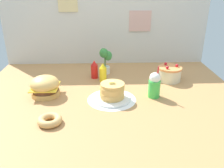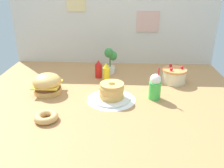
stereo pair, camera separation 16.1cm
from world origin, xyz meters
The scene contains 11 objects.
ground_plane centered at (0.00, 0.00, -0.01)m, with size 2.21×1.92×0.02m, color #B27F4C.
back_wall centered at (0.00, 0.95, 0.45)m, with size 2.21×0.04×0.89m.
doily_mat centered at (0.03, 0.03, 0.00)m, with size 0.39×0.39×0.00m, color white.
burger centered at (-0.51, 0.13, 0.08)m, with size 0.23×0.23×0.17m.
pancake_stack centered at (0.03, 0.03, 0.07)m, with size 0.30×0.30×0.15m.
layer_cake centered at (0.59, 0.41, 0.07)m, with size 0.22×0.22×0.16m.
ketchup_bottle centered at (-0.12, 0.49, 0.08)m, with size 0.07×0.07×0.18m.
mustard_bottle centered at (-0.04, 0.41, 0.08)m, with size 0.07×0.07×0.18m.
cream_soda_cup centered at (0.37, 0.07, 0.10)m, with size 0.10×0.10×0.27m.
donut_pink_glaze centered at (-0.39, -0.30, 0.03)m, with size 0.16×0.16×0.05m.
potted_plant centered at (-0.01, 0.62, 0.14)m, with size 0.12×0.11×0.27m.
Camera 2 is at (0.13, -1.67, 0.88)m, focal length 38.36 mm.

